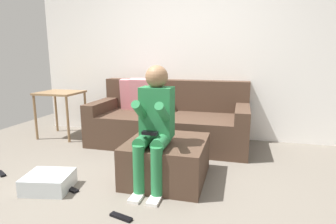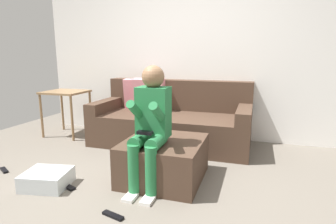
{
  "view_description": "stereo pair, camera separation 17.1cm",
  "coord_description": "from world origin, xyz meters",
  "px_view_note": "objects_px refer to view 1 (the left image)",
  "views": [
    {
      "loc": [
        0.82,
        -2.3,
        1.26
      ],
      "look_at": [
        -0.02,
        0.87,
        0.59
      ],
      "focal_mm": 29.92,
      "sensor_mm": 36.0,
      "label": 1
    },
    {
      "loc": [
        0.98,
        -2.25,
        1.26
      ],
      "look_at": [
        -0.02,
        0.87,
        0.59
      ],
      "focal_mm": 29.92,
      "sensor_mm": 36.0,
      "label": 2
    }
  ],
  "objects_px": {
    "side_table": "(60,99)",
    "person_seated": "(154,121)",
    "storage_bin": "(49,182)",
    "remote_by_storage_bin": "(72,190)",
    "ottoman": "(167,160)",
    "remote_near_ottoman": "(121,217)",
    "couch_sectional": "(169,120)",
    "remote_under_side_table": "(1,174)"
  },
  "relations": [
    {
      "from": "side_table",
      "to": "person_seated",
      "type": "bearing_deg",
      "value": -33.51
    },
    {
      "from": "storage_bin",
      "to": "remote_by_storage_bin",
      "type": "distance_m",
      "value": 0.23
    },
    {
      "from": "ottoman",
      "to": "side_table",
      "type": "bearing_deg",
      "value": 151.41
    },
    {
      "from": "side_table",
      "to": "remote_near_ottoman",
      "type": "bearing_deg",
      "value": -45.71
    },
    {
      "from": "ottoman",
      "to": "remote_by_storage_bin",
      "type": "xyz_separation_m",
      "value": [
        -0.8,
        -0.48,
        -0.19
      ]
    },
    {
      "from": "remote_near_ottoman",
      "to": "storage_bin",
      "type": "bearing_deg",
      "value": 177.72
    },
    {
      "from": "couch_sectional",
      "to": "ottoman",
      "type": "height_order",
      "value": "couch_sectional"
    },
    {
      "from": "side_table",
      "to": "remote_under_side_table",
      "type": "xyz_separation_m",
      "value": [
        0.24,
        -1.43,
        -0.59
      ]
    },
    {
      "from": "side_table",
      "to": "remote_under_side_table",
      "type": "distance_m",
      "value": 1.57
    },
    {
      "from": "remote_by_storage_bin",
      "to": "remote_under_side_table",
      "type": "xyz_separation_m",
      "value": [
        -0.94,
        0.13,
        0.0
      ]
    },
    {
      "from": "storage_bin",
      "to": "remote_by_storage_bin",
      "type": "xyz_separation_m",
      "value": [
        0.22,
        0.03,
        -0.07
      ]
    },
    {
      "from": "couch_sectional",
      "to": "remote_by_storage_bin",
      "type": "bearing_deg",
      "value": -106.78
    },
    {
      "from": "person_seated",
      "to": "storage_bin",
      "type": "distance_m",
      "value": 1.16
    },
    {
      "from": "remote_near_ottoman",
      "to": "side_table",
      "type": "bearing_deg",
      "value": 149.56
    },
    {
      "from": "remote_under_side_table",
      "to": "remote_by_storage_bin",
      "type": "bearing_deg",
      "value": 21.87
    },
    {
      "from": "ottoman",
      "to": "person_seated",
      "type": "height_order",
      "value": "person_seated"
    },
    {
      "from": "ottoman",
      "to": "remote_near_ottoman",
      "type": "bearing_deg",
      "value": -101.87
    },
    {
      "from": "side_table",
      "to": "remote_by_storage_bin",
      "type": "xyz_separation_m",
      "value": [
        1.18,
        -1.56,
        -0.59
      ]
    },
    {
      "from": "person_seated",
      "to": "side_table",
      "type": "relative_size",
      "value": 1.65
    },
    {
      "from": "couch_sectional",
      "to": "side_table",
      "type": "bearing_deg",
      "value": -175.86
    },
    {
      "from": "remote_near_ottoman",
      "to": "remote_under_side_table",
      "type": "distance_m",
      "value": 1.64
    },
    {
      "from": "remote_by_storage_bin",
      "to": "remote_under_side_table",
      "type": "bearing_deg",
      "value": -166.63
    },
    {
      "from": "couch_sectional",
      "to": "remote_by_storage_bin",
      "type": "distance_m",
      "value": 1.79
    },
    {
      "from": "storage_bin",
      "to": "remote_under_side_table",
      "type": "bearing_deg",
      "value": 167.51
    },
    {
      "from": "couch_sectional",
      "to": "person_seated",
      "type": "relative_size",
      "value": 1.88
    },
    {
      "from": "ottoman",
      "to": "remote_under_side_table",
      "type": "relative_size",
      "value": 4.76
    },
    {
      "from": "remote_by_storage_bin",
      "to": "person_seated",
      "type": "bearing_deg",
      "value": 43.03
    },
    {
      "from": "ottoman",
      "to": "person_seated",
      "type": "bearing_deg",
      "value": -110.89
    },
    {
      "from": "person_seated",
      "to": "side_table",
      "type": "xyz_separation_m",
      "value": [
        -1.91,
        1.27,
        -0.05
      ]
    },
    {
      "from": "couch_sectional",
      "to": "remote_near_ottoman",
      "type": "height_order",
      "value": "couch_sectional"
    },
    {
      "from": "couch_sectional",
      "to": "side_table",
      "type": "height_order",
      "value": "couch_sectional"
    },
    {
      "from": "storage_bin",
      "to": "remote_near_ottoman",
      "type": "height_order",
      "value": "storage_bin"
    },
    {
      "from": "ottoman",
      "to": "couch_sectional",
      "type": "bearing_deg",
      "value": 103.77
    },
    {
      "from": "ottoman",
      "to": "storage_bin",
      "type": "distance_m",
      "value": 1.15
    },
    {
      "from": "person_seated",
      "to": "remote_near_ottoman",
      "type": "height_order",
      "value": "person_seated"
    },
    {
      "from": "couch_sectional",
      "to": "remote_near_ottoman",
      "type": "relative_size",
      "value": 11.13
    },
    {
      "from": "ottoman",
      "to": "remote_under_side_table",
      "type": "bearing_deg",
      "value": -168.58
    },
    {
      "from": "ottoman",
      "to": "person_seated",
      "type": "distance_m",
      "value": 0.49
    },
    {
      "from": "ottoman",
      "to": "remote_under_side_table",
      "type": "distance_m",
      "value": 1.79
    },
    {
      "from": "remote_near_ottoman",
      "to": "remote_under_side_table",
      "type": "bearing_deg",
      "value": 180.0
    },
    {
      "from": "remote_by_storage_bin",
      "to": "couch_sectional",
      "type": "bearing_deg",
      "value": 94.32
    },
    {
      "from": "ottoman",
      "to": "remote_near_ottoman",
      "type": "relative_size",
      "value": 4.13
    }
  ]
}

